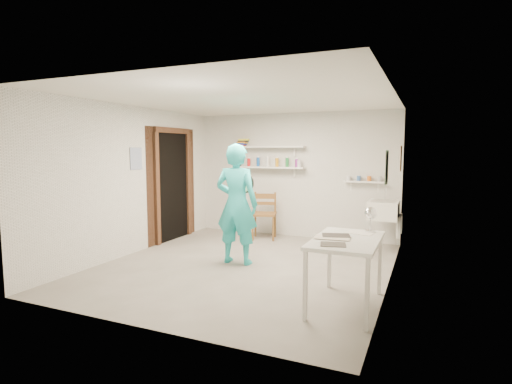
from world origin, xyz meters
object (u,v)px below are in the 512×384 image
at_px(belfast_sink, 383,210).
at_px(work_table, 346,273).
at_px(wall_clock, 244,183).
at_px(wooden_chair, 264,214).
at_px(desk_lamp, 371,213).
at_px(man, 237,204).

xyz_separation_m(belfast_sink, work_table, (-0.11, -2.65, -0.32)).
distance_m(wall_clock, work_table, 2.34).
distance_m(wooden_chair, desk_lamp, 3.23).
bearing_deg(belfast_sink, desk_lamp, -88.03).
bearing_deg(work_table, man, 150.35).
xyz_separation_m(belfast_sink, desk_lamp, (0.08, -2.20, 0.27)).
height_order(belfast_sink, wooden_chair, wooden_chair).
bearing_deg(man, wooden_chair, -84.81).
height_order(belfast_sink, desk_lamp, desk_lamp).
height_order(man, work_table, man).
bearing_deg(work_table, wall_clock, 145.21).
xyz_separation_m(man, wooden_chair, (-0.25, 1.68, -0.41)).
height_order(wooden_chair, work_table, wooden_chair).
height_order(wall_clock, desk_lamp, wall_clock).
height_order(belfast_sink, wall_clock, wall_clock).
distance_m(belfast_sink, wall_clock, 2.42).
bearing_deg(work_table, desk_lamp, 67.58).
height_order(man, wooden_chair, man).
xyz_separation_m(man, work_table, (1.82, -1.03, -0.52)).
bearing_deg(wall_clock, belfast_sink, 32.86).
relative_size(man, wall_clock, 5.56).
relative_size(work_table, desk_lamp, 8.00).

